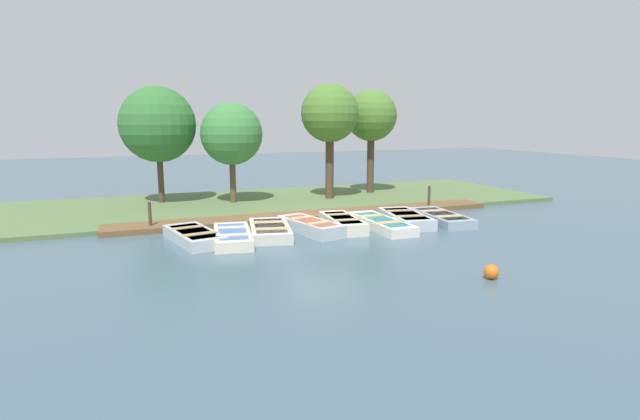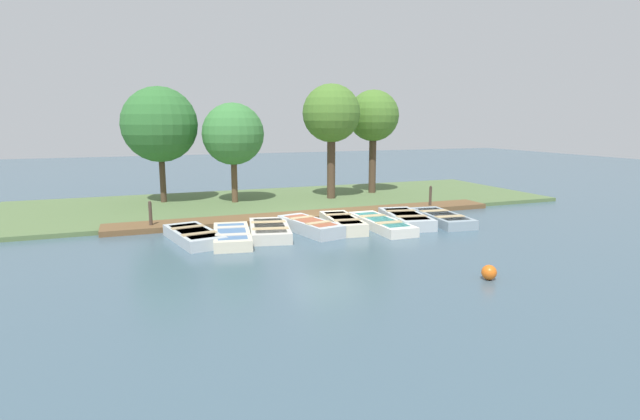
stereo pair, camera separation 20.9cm
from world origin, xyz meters
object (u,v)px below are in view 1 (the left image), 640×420
object	(u,v)px
rowboat_0	(194,236)
rowboat_5	(381,223)
rowboat_6	(405,218)
mooring_post_near	(150,216)
park_tree_right	(371,117)
rowboat_7	(441,218)
rowboat_3	(310,226)
buoy	(491,272)
park_tree_left	(231,134)
mooring_post_far	(429,197)
park_tree_far_left	(158,125)
rowboat_1	(232,236)
rowboat_4	(343,223)
park_tree_center	(330,114)
rowboat_2	(270,230)

from	to	relation	value
rowboat_0	rowboat_5	xyz separation A→B (m)	(0.38, 6.37, -0.01)
rowboat_6	mooring_post_near	distance (m)	9.00
rowboat_6	park_tree_right	xyz separation A→B (m)	(-6.75, 2.04, 3.70)
rowboat_5	rowboat_7	size ratio (longest dim) A/B	1.07
rowboat_3	buoy	bearing A→B (deg)	6.92
rowboat_5	park_tree_left	world-z (taller)	park_tree_left
rowboat_6	mooring_post_far	xyz separation A→B (m)	(-2.20, 2.48, 0.31)
park_tree_left	park_tree_far_left	bearing A→B (deg)	-111.35
rowboat_3	mooring_post_far	world-z (taller)	mooring_post_far
rowboat_1	park_tree_right	xyz separation A→B (m)	(-7.10, 8.48, 3.73)
rowboat_4	rowboat_7	bearing A→B (deg)	91.89
rowboat_1	rowboat_5	xyz separation A→B (m)	(-0.04, 5.26, -0.00)
rowboat_1	park_tree_center	xyz separation A→B (m)	(-6.13, 5.86, 3.82)
rowboat_3	park_tree_center	size ratio (longest dim) A/B	0.54
rowboat_0	rowboat_7	bearing A→B (deg)	76.94
mooring_post_near	park_tree_left	bearing A→B (deg)	137.32
rowboat_2	rowboat_4	xyz separation A→B (m)	(-0.07, 2.64, 0.03)
rowboat_3	mooring_post_far	distance (m)	6.60
rowboat_7	mooring_post_far	bearing A→B (deg)	161.41
rowboat_2	rowboat_6	world-z (taller)	rowboat_6
rowboat_2	park_tree_far_left	size ratio (longest dim) A/B	0.58
rowboat_5	rowboat_0	bearing A→B (deg)	-92.93
rowboat_4	rowboat_7	size ratio (longest dim) A/B	0.89
rowboat_2	rowboat_3	size ratio (longest dim) A/B	1.03
buoy	park_tree_left	size ratio (longest dim) A/B	0.08
rowboat_1	rowboat_6	xyz separation A→B (m)	(-0.35, 6.44, 0.03)
park_tree_far_left	rowboat_3	bearing A→B (deg)	29.65
rowboat_6	mooring_post_far	world-z (taller)	mooring_post_far
rowboat_1	rowboat_5	world-z (taller)	rowboat_1
rowboat_2	rowboat_5	xyz separation A→B (m)	(0.33, 3.94, -0.01)
rowboat_4	mooring_post_near	xyz separation A→B (m)	(-2.12, -6.24, 0.30)
rowboat_3	rowboat_6	world-z (taller)	rowboat_3
buoy	rowboat_7	bearing A→B (deg)	154.82
rowboat_2	rowboat_4	world-z (taller)	rowboat_4
rowboat_7	park_tree_center	xyz separation A→B (m)	(-5.99, -1.97, 3.82)
rowboat_4	rowboat_6	world-z (taller)	rowboat_4
rowboat_4	rowboat_7	world-z (taller)	rowboat_4
park_tree_far_left	mooring_post_near	bearing A→B (deg)	-8.49
rowboat_5	rowboat_7	xyz separation A→B (m)	(-0.09, 2.57, 0.00)
mooring_post_near	rowboat_5	bearing A→B (deg)	71.57
mooring_post_far	park_tree_center	world-z (taller)	park_tree_center
park_tree_far_left	rowboat_6	bearing A→B (deg)	47.08
park_tree_left	park_tree_right	xyz separation A→B (m)	(-0.51, 7.04, 0.77)
rowboat_6	buoy	xyz separation A→B (m)	(6.34, -1.49, -0.03)
mooring_post_near	park_tree_far_left	distance (m)	6.05
buoy	park_tree_far_left	size ratio (longest dim) A/B	0.07
rowboat_7	mooring_post_near	distance (m)	10.40
park_tree_center	park_tree_left	bearing A→B (deg)	-95.94
rowboat_3	mooring_post_far	xyz separation A→B (m)	(-2.23, 6.20, 0.30)
mooring_post_near	mooring_post_far	distance (m)	11.20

